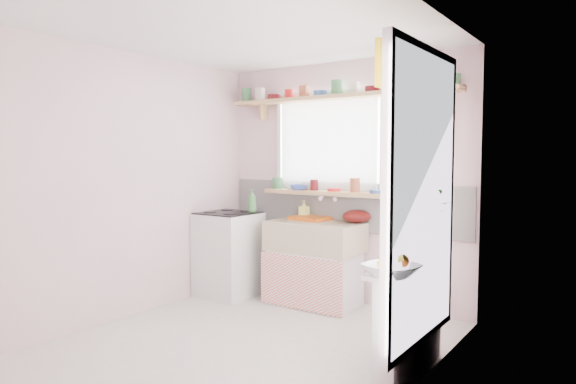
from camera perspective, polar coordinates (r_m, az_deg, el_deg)
The scene contains 19 objects.
room at distance 4.44m, azimuth 8.97°, elevation 2.00°, with size 3.20×3.20×3.20m.
sink_unit at distance 5.32m, azimuth 2.95°, elevation -7.83°, with size 0.95×0.65×1.11m.
cooker at distance 5.68m, azimuth -6.61°, elevation -6.80°, with size 0.58×0.58×0.93m.
radiator_ledge at distance 3.75m, azimuth 13.35°, elevation -13.56°, with size 0.22×0.95×0.78m.
windowsill at distance 5.38m, azimuth 4.02°, elevation -0.08°, with size 1.40×0.22×0.04m, color tan.
pine_shelf at distance 5.32m, azimuth 5.43°, elevation 10.44°, with size 2.52×0.24×0.04m, color tan.
shelf_crockery at distance 5.33m, azimuth 5.27°, elevation 11.23°, with size 2.47×0.11×0.12m.
sill_crockery at distance 5.40m, azimuth 3.57°, elevation 0.72°, with size 1.35×0.11×0.12m.
dish_tray at distance 5.41m, azimuth 2.45°, elevation -2.93°, with size 0.39×0.29×0.04m, color #D55812.
colander at distance 5.24m, azimuth 7.66°, elevation -2.68°, with size 0.29×0.29×0.13m, color #520F0E.
jade_plant at distance 3.98m, azimuth 14.22°, elevation -3.17°, with size 0.47×0.40×0.52m, color #36692A.
fruit_bowl at distance 3.27m, azimuth 11.42°, elevation -8.55°, with size 0.33×0.33×0.08m, color silver.
herb_pot at distance 3.59m, azimuth 13.75°, elevation -6.58°, with size 0.10×0.07×0.19m, color #325E25.
soap_bottle_sink at distance 5.55m, azimuth 1.80°, elevation -1.95°, with size 0.09×0.09×0.19m, color #F9FD70.
sill_cup at distance 5.55m, azimuth 2.15°, elevation 0.72°, with size 0.11×0.11×0.09m, color silver.
sill_bowl at distance 5.47m, azimuth 1.18°, elevation 0.51°, with size 0.19×0.19×0.06m, color #3854B8.
shelf_vase at distance 5.06m, azimuth 13.41°, elevation 11.85°, with size 0.16×0.16×0.17m, color #A04F31.
cooker_bottle at distance 5.56m, azimuth -4.04°, elevation -0.98°, with size 0.10×0.10×0.25m, color #438644.
fruit at distance 3.26m, azimuth 11.57°, elevation -7.47°, with size 0.20×0.14×0.10m.
Camera 1 is at (2.58, -3.14, 1.52)m, focal length 32.00 mm.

